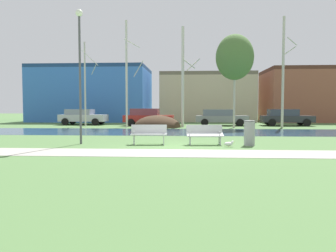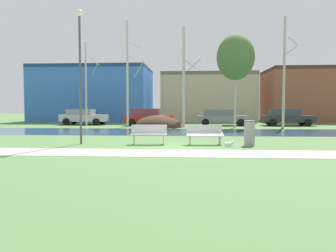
{
  "view_description": "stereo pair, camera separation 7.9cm",
  "coord_description": "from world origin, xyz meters",
  "px_view_note": "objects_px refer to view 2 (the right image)",
  "views": [
    {
      "loc": [
        0.53,
        -13.74,
        1.66
      ],
      "look_at": [
        -0.4,
        1.19,
        0.81
      ],
      "focal_mm": 35.85,
      "sensor_mm": 36.0,
      "label": 1
    },
    {
      "loc": [
        0.61,
        -13.73,
        1.66
      ],
      "look_at": [
        -0.4,
        1.19,
        0.81
      ],
      "focal_mm": 35.85,
      "sensor_mm": 36.0,
      "label": 2
    }
  ],
  "objects_px": {
    "parked_sedan_second_red": "(149,117)",
    "bench_left": "(149,134)",
    "parked_van_nearest_silver": "(84,116)",
    "trash_bin": "(249,133)",
    "seagull": "(229,144)",
    "parked_hatch_third_grey": "(221,117)",
    "parked_wagon_fourth_dark": "(287,117)",
    "bench_right": "(205,134)",
    "streetlamp": "(80,56)"
  },
  "relations": [
    {
      "from": "parked_sedan_second_red",
      "to": "bench_left",
      "type": "bearing_deg",
      "value": -82.76
    },
    {
      "from": "bench_left",
      "to": "parked_sedan_second_red",
      "type": "relative_size",
      "value": 0.37
    },
    {
      "from": "parked_van_nearest_silver",
      "to": "parked_sedan_second_red",
      "type": "xyz_separation_m",
      "value": [
        6.27,
        -1.07,
        0.02
      ]
    },
    {
      "from": "bench_left",
      "to": "trash_bin",
      "type": "relative_size",
      "value": 1.52
    },
    {
      "from": "seagull",
      "to": "parked_van_nearest_silver",
      "type": "distance_m",
      "value": 20.41
    },
    {
      "from": "trash_bin",
      "to": "bench_left",
      "type": "bearing_deg",
      "value": 177.47
    },
    {
      "from": "parked_hatch_third_grey",
      "to": "seagull",
      "type": "bearing_deg",
      "value": -94.04
    },
    {
      "from": "trash_bin",
      "to": "parked_wagon_fourth_dark",
      "type": "xyz_separation_m",
      "value": [
        5.97,
        15.76,
        0.21
      ]
    },
    {
      "from": "bench_left",
      "to": "parked_wagon_fourth_dark",
      "type": "height_order",
      "value": "parked_wagon_fourth_dark"
    },
    {
      "from": "parked_wagon_fourth_dark",
      "to": "parked_hatch_third_grey",
      "type": "bearing_deg",
      "value": -179.11
    },
    {
      "from": "bench_right",
      "to": "parked_sedan_second_red",
      "type": "xyz_separation_m",
      "value": [
        -4.38,
        14.97,
        0.32
      ]
    },
    {
      "from": "parked_wagon_fourth_dark",
      "to": "parked_sedan_second_red",
      "type": "bearing_deg",
      "value": -177.21
    },
    {
      "from": "bench_left",
      "to": "parked_van_nearest_silver",
      "type": "height_order",
      "value": "parked_van_nearest_silver"
    },
    {
      "from": "bench_left",
      "to": "parked_wagon_fourth_dark",
      "type": "bearing_deg",
      "value": 56.38
    },
    {
      "from": "bench_right",
      "to": "streetlamp",
      "type": "height_order",
      "value": "streetlamp"
    },
    {
      "from": "parked_sedan_second_red",
      "to": "parked_hatch_third_grey",
      "type": "relative_size",
      "value": 0.95
    },
    {
      "from": "seagull",
      "to": "parked_hatch_third_grey",
      "type": "xyz_separation_m",
      "value": [
        1.14,
        16.21,
        0.63
      ]
    },
    {
      "from": "seagull",
      "to": "parked_sedan_second_red",
      "type": "bearing_deg",
      "value": 108.83
    },
    {
      "from": "parked_van_nearest_silver",
      "to": "trash_bin",
      "type": "bearing_deg",
      "value": -52.27
    },
    {
      "from": "parked_hatch_third_grey",
      "to": "parked_van_nearest_silver",
      "type": "bearing_deg",
      "value": 177.5
    },
    {
      "from": "seagull",
      "to": "parked_sedan_second_red",
      "type": "distance_m",
      "value": 16.6
    },
    {
      "from": "bench_left",
      "to": "parked_hatch_third_grey",
      "type": "relative_size",
      "value": 0.35
    },
    {
      "from": "seagull",
      "to": "parked_hatch_third_grey",
      "type": "bearing_deg",
      "value": 85.96
    },
    {
      "from": "streetlamp",
      "to": "parked_van_nearest_silver",
      "type": "relative_size",
      "value": 1.37
    },
    {
      "from": "seagull",
      "to": "bench_left",
      "type": "bearing_deg",
      "value": 168.06
    },
    {
      "from": "seagull",
      "to": "parked_wagon_fourth_dark",
      "type": "distance_m",
      "value": 17.71
    },
    {
      "from": "parked_sedan_second_red",
      "to": "parked_hatch_third_grey",
      "type": "xyz_separation_m",
      "value": [
        6.5,
        0.51,
        -0.03
      ]
    },
    {
      "from": "parked_sedan_second_red",
      "to": "streetlamp",
      "type": "bearing_deg",
      "value": -94.46
    },
    {
      "from": "trash_bin",
      "to": "seagull",
      "type": "relative_size",
      "value": 2.45
    },
    {
      "from": "parked_van_nearest_silver",
      "to": "parked_sedan_second_red",
      "type": "relative_size",
      "value": 0.98
    },
    {
      "from": "parked_van_nearest_silver",
      "to": "parked_wagon_fourth_dark",
      "type": "relative_size",
      "value": 0.97
    },
    {
      "from": "bench_left",
      "to": "parked_van_nearest_silver",
      "type": "xyz_separation_m",
      "value": [
        -8.17,
        16.04,
        0.3
      ]
    },
    {
      "from": "trash_bin",
      "to": "seagull",
      "type": "height_order",
      "value": "trash_bin"
    },
    {
      "from": "bench_right",
      "to": "parked_van_nearest_silver",
      "type": "relative_size",
      "value": 0.38
    },
    {
      "from": "bench_right",
      "to": "parked_van_nearest_silver",
      "type": "xyz_separation_m",
      "value": [
        -10.65,
        16.04,
        0.3
      ]
    },
    {
      "from": "streetlamp",
      "to": "parked_sedan_second_red",
      "type": "bearing_deg",
      "value": 85.54
    },
    {
      "from": "trash_bin",
      "to": "parked_van_nearest_silver",
      "type": "height_order",
      "value": "parked_van_nearest_silver"
    },
    {
      "from": "streetlamp",
      "to": "parked_sedan_second_red",
      "type": "xyz_separation_m",
      "value": [
        1.17,
        15.02,
        -3.12
      ]
    },
    {
      "from": "streetlamp",
      "to": "parked_sedan_second_red",
      "type": "height_order",
      "value": "streetlamp"
    },
    {
      "from": "parked_hatch_third_grey",
      "to": "parked_wagon_fourth_dark",
      "type": "distance_m",
      "value": 5.75
    },
    {
      "from": "parked_hatch_third_grey",
      "to": "parked_wagon_fourth_dark",
      "type": "height_order",
      "value": "parked_wagon_fourth_dark"
    },
    {
      "from": "bench_right",
      "to": "parked_sedan_second_red",
      "type": "distance_m",
      "value": 15.6
    },
    {
      "from": "bench_right",
      "to": "parked_van_nearest_silver",
      "type": "bearing_deg",
      "value": 123.59
    },
    {
      "from": "bench_right",
      "to": "trash_bin",
      "type": "distance_m",
      "value": 1.92
    },
    {
      "from": "streetlamp",
      "to": "parked_van_nearest_silver",
      "type": "bearing_deg",
      "value": 107.6
    },
    {
      "from": "trash_bin",
      "to": "parked_van_nearest_silver",
      "type": "relative_size",
      "value": 0.25
    },
    {
      "from": "bench_right",
      "to": "seagull",
      "type": "bearing_deg",
      "value": -36.76
    },
    {
      "from": "streetlamp",
      "to": "parked_hatch_third_grey",
      "type": "height_order",
      "value": "streetlamp"
    },
    {
      "from": "bench_left",
      "to": "seagull",
      "type": "relative_size",
      "value": 3.72
    },
    {
      "from": "bench_left",
      "to": "parked_wagon_fourth_dark",
      "type": "relative_size",
      "value": 0.37
    }
  ]
}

